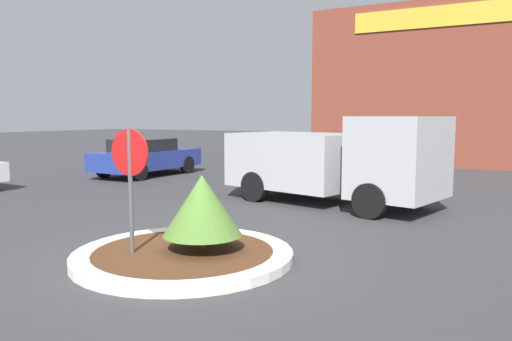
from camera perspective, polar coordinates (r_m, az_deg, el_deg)
ground_plane at (r=8.17m, az=-8.26°, el=-10.03°), size 120.00×120.00×0.00m
traffic_island at (r=8.15m, az=-8.27°, el=-9.54°), size 3.50×3.50×0.15m
stop_sign at (r=7.93m, az=-14.20°, el=0.11°), size 0.73×0.07×2.11m
island_shrub at (r=7.96m, az=-6.16°, el=-3.96°), size 1.26×1.26×1.21m
utility_truck at (r=13.01m, az=8.92°, el=1.20°), size 5.88×3.36×2.27m
storefront_building at (r=26.34m, az=23.93°, el=8.79°), size 14.51×6.07×7.38m
parked_sedan_blue at (r=19.59m, az=-12.44°, el=1.57°), size 2.03×4.43×1.42m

